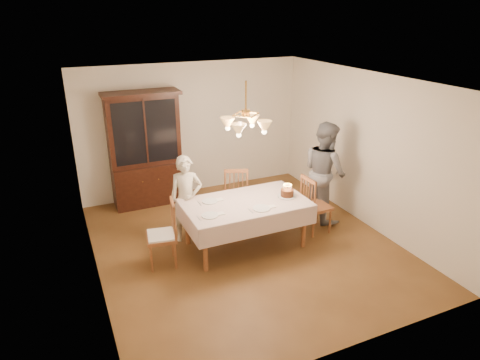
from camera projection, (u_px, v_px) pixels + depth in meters
name	position (u px, v px, depth m)	size (l,w,h in m)	color
ground	(245.00, 245.00, 6.86)	(5.00, 5.00, 0.00)	brown
room_shell	(246.00, 151.00, 6.27)	(5.00, 5.00, 5.00)	white
dining_table	(245.00, 206.00, 6.60)	(1.90, 1.10, 0.76)	brown
china_hutch	(145.00, 151.00, 7.99)	(1.38, 0.54, 2.16)	black
chair_far_side	(236.00, 195.00, 7.59)	(0.56, 0.55, 1.00)	brown
chair_left_end	(162.00, 237.00, 6.19)	(0.49, 0.50, 1.00)	brown
chair_right_end	(315.00, 207.00, 7.14)	(0.44, 0.46, 1.00)	brown
elderly_woman	(186.00, 199.00, 6.78)	(0.52, 0.34, 1.43)	beige
adult_in_grey	(325.00, 171.00, 7.46)	(0.86, 0.67, 1.77)	slate
birthday_cake	(287.00, 193.00, 6.74)	(0.30, 0.30, 0.21)	white
place_setting_near_left	(211.00, 215.00, 6.14)	(0.39, 0.24, 0.02)	white
place_setting_near_right	(262.00, 208.00, 6.35)	(0.41, 0.26, 0.02)	white
place_setting_far_left	(211.00, 201.00, 6.59)	(0.39, 0.24, 0.02)	white
chandelier	(246.00, 125.00, 6.12)	(0.62, 0.62, 0.73)	#BF8C3F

